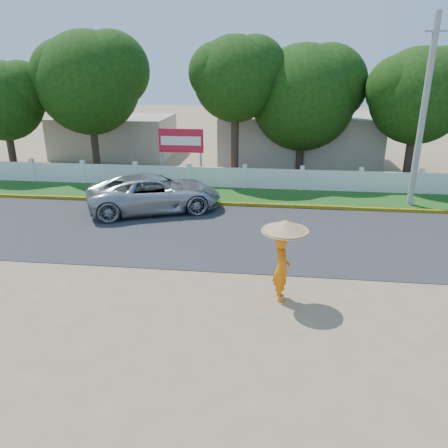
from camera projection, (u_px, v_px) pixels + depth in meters
The scene contains 12 objects.
ground at pixel (216, 288), 13.03m from camera, with size 120.00×120.00×0.00m, color #9E8460.
road at pixel (232, 233), 17.22m from camera, with size 60.00×7.00×0.02m, color #38383A.
grass_verge at pixel (242, 196), 22.11m from camera, with size 60.00×3.50×0.03m, color #2D601E.
curb at pixel (239, 204), 20.50m from camera, with size 40.00×0.18×0.16m, color yellow.
fence at pixel (245, 178), 23.28m from camera, with size 40.00×0.10×1.10m, color silver.
building_near at pixel (298, 139), 28.91m from camera, with size 10.00×6.00×3.20m, color #B7AD99.
building_far at pixel (115, 136), 31.38m from camera, with size 8.00×5.00×2.80m, color #B7AD99.
utility_pole at pixel (423, 115), 19.23m from camera, with size 0.28×0.28×8.37m, color gray.
vehicle at pixel (155, 193), 19.62m from camera, with size 2.72×5.90×1.64m, color #A5A8AD.
monk_with_parasol at pixel (283, 249), 11.89m from camera, with size 1.31×1.31×2.38m.
billboard at pixel (181, 144), 24.16m from camera, with size 2.50×0.13×2.95m.
tree_row at pixel (305, 88), 24.19m from camera, with size 34.69×7.07×9.00m.
Camera 1 is at (1.63, -11.46, 6.28)m, focal length 35.00 mm.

